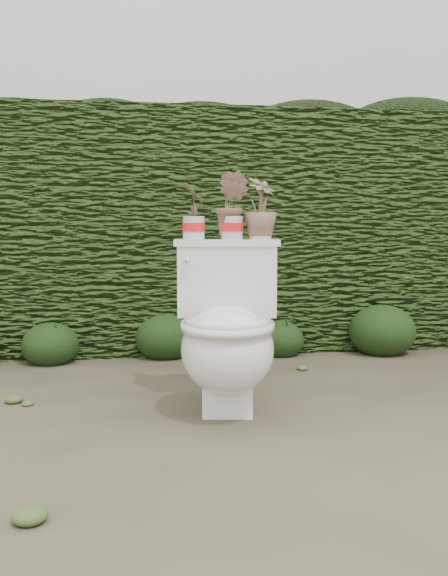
{
  "coord_description": "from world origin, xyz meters",
  "views": [
    {
      "loc": [
        -0.6,
        -2.96,
        0.84
      ],
      "look_at": [
        -0.16,
        -0.0,
        0.55
      ],
      "focal_mm": 40.0,
      "sensor_mm": 36.0,
      "label": 1
    }
  ],
  "objects": [
    {
      "name": "potted_plant_right",
      "position": [
        0.03,
        0.07,
        0.92
      ],
      "size": [
        0.22,
        0.22,
        0.28
      ],
      "primitive_type": "imported",
      "rotation": [
        0.0,
        0.0,
        0.8
      ],
      "color": "#276E22",
      "rests_on": "toilet"
    },
    {
      "name": "liriope_clump_5",
      "position": [
        1.05,
        1.03,
        0.18
      ],
      "size": [
        0.44,
        0.44,
        0.35
      ],
      "primitive_type": "ellipsoid",
      "color": "#213A14",
      "rests_on": "ground"
    },
    {
      "name": "potted_plant_center",
      "position": [
        -0.11,
        0.09,
        0.93
      ],
      "size": [
        0.21,
        0.21,
        0.3
      ],
      "primitive_type": "imported",
      "rotation": [
        0.0,
        0.0,
        5.54
      ],
      "color": "#276E22",
      "rests_on": "toilet"
    },
    {
      "name": "liriope_clump_2",
      "position": [
        -1.09,
        1.05,
        0.14
      ],
      "size": [
        0.35,
        0.35,
        0.28
      ],
      "primitive_type": "ellipsoid",
      "color": "#213A14",
      "rests_on": "ground"
    },
    {
      "name": "hedge",
      "position": [
        0.0,
        1.6,
        0.8
      ],
      "size": [
        8.0,
        1.0,
        1.6
      ],
      "primitive_type": "cube",
      "color": "#39571D",
      "rests_on": "ground"
    },
    {
      "name": "potted_plant_left",
      "position": [
        -0.29,
        0.12,
        0.9
      ],
      "size": [
        0.1,
        0.14,
        0.26
      ],
      "primitive_type": "imported",
      "rotation": [
        0.0,
        0.0,
        1.55
      ],
      "color": "#276E22",
      "rests_on": "toilet"
    },
    {
      "name": "house_wall",
      "position": [
        0.6,
        6.0,
        2.0
      ],
      "size": [
        8.0,
        3.5,
        4.0
      ],
      "primitive_type": "cube",
      "color": "silver",
      "rests_on": "ground"
    },
    {
      "name": "liriope_clump_4",
      "position": [
        0.37,
        1.08,
        0.13
      ],
      "size": [
        0.32,
        0.32,
        0.25
      ],
      "primitive_type": "ellipsoid",
      "color": "#213A14",
      "rests_on": "ground"
    },
    {
      "name": "toilet",
      "position": [
        -0.17,
        -0.14,
        0.36
      ],
      "size": [
        0.55,
        0.74,
        0.78
      ],
      "rotation": [
        0.0,
        0.0,
        -0.14
      ],
      "color": "white",
      "rests_on": "ground"
    },
    {
      "name": "ground",
      "position": [
        0.0,
        0.0,
        0.0
      ],
      "size": [
        60.0,
        60.0,
        0.0
      ],
      "primitive_type": "plane",
      "color": "brown",
      "rests_on": "ground"
    },
    {
      "name": "liriope_clump_3",
      "position": [
        -0.38,
        1.13,
        0.16
      ],
      "size": [
        0.39,
        0.39,
        0.31
      ],
      "primitive_type": "ellipsoid",
      "color": "#213A14",
      "rests_on": "ground"
    }
  ]
}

